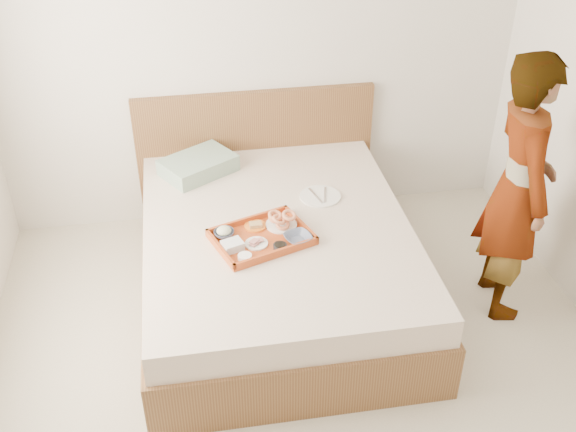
% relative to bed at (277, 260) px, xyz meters
% --- Properties ---
extents(ground, '(3.50, 4.00, 0.01)m').
position_rel_bed_xyz_m(ground, '(0.04, -1.00, -0.27)').
color(ground, beige).
rests_on(ground, ground).
extents(wall_back, '(3.50, 0.01, 2.60)m').
position_rel_bed_xyz_m(wall_back, '(0.04, 1.00, 1.04)').
color(wall_back, silver).
rests_on(wall_back, ground).
extents(bed, '(1.65, 2.00, 0.53)m').
position_rel_bed_xyz_m(bed, '(0.00, 0.00, 0.00)').
color(bed, brown).
rests_on(bed, ground).
extents(headboard, '(1.65, 0.06, 0.95)m').
position_rel_bed_xyz_m(headboard, '(0.00, 0.97, 0.21)').
color(headboard, brown).
rests_on(headboard, ground).
extents(pillow, '(0.55, 0.50, 0.11)m').
position_rel_bed_xyz_m(pillow, '(-0.41, 0.69, 0.32)').
color(pillow, '#A2B4A2').
rests_on(pillow, bed).
extents(tray, '(0.62, 0.54, 0.05)m').
position_rel_bed_xyz_m(tray, '(-0.11, -0.14, 0.29)').
color(tray, '#AE4819').
rests_on(tray, bed).
extents(prawn_plate, '(0.23, 0.23, 0.01)m').
position_rel_bed_xyz_m(prawn_plate, '(0.02, -0.04, 0.29)').
color(prawn_plate, white).
rests_on(prawn_plate, tray).
extents(navy_bowl_big, '(0.19, 0.19, 0.04)m').
position_rel_bed_xyz_m(navy_bowl_big, '(0.09, -0.20, 0.30)').
color(navy_bowl_big, '#181D3F').
rests_on(navy_bowl_big, tray).
extents(sauce_dish, '(0.10, 0.10, 0.03)m').
position_rel_bed_xyz_m(sauce_dish, '(-0.02, -0.26, 0.29)').
color(sauce_dish, black).
rests_on(sauce_dish, tray).
extents(meat_plate, '(0.17, 0.17, 0.01)m').
position_rel_bed_xyz_m(meat_plate, '(-0.15, -0.20, 0.28)').
color(meat_plate, white).
rests_on(meat_plate, tray).
extents(bread_plate, '(0.16, 0.16, 0.01)m').
position_rel_bed_xyz_m(bread_plate, '(-0.13, -0.02, 0.28)').
color(bread_plate, orange).
rests_on(bread_plate, tray).
extents(salad_bowl, '(0.15, 0.15, 0.04)m').
position_rel_bed_xyz_m(salad_bowl, '(-0.32, -0.09, 0.30)').
color(salad_bowl, '#181D3F').
rests_on(salad_bowl, tray).
extents(plastic_tub, '(0.13, 0.12, 0.05)m').
position_rel_bed_xyz_m(plastic_tub, '(-0.28, -0.22, 0.30)').
color(plastic_tub, silver).
rests_on(plastic_tub, tray).
extents(cheese_round, '(0.10, 0.10, 0.03)m').
position_rel_bed_xyz_m(cheese_round, '(-0.22, -0.32, 0.29)').
color(cheese_round, white).
rests_on(cheese_round, tray).
extents(dinner_plate, '(0.27, 0.27, 0.01)m').
position_rel_bed_xyz_m(dinner_plate, '(0.31, 0.25, 0.27)').
color(dinner_plate, white).
rests_on(dinner_plate, bed).
extents(person, '(0.45, 0.63, 1.61)m').
position_rel_bed_xyz_m(person, '(1.33, -0.27, 0.54)').
color(person, silver).
rests_on(person, ground).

